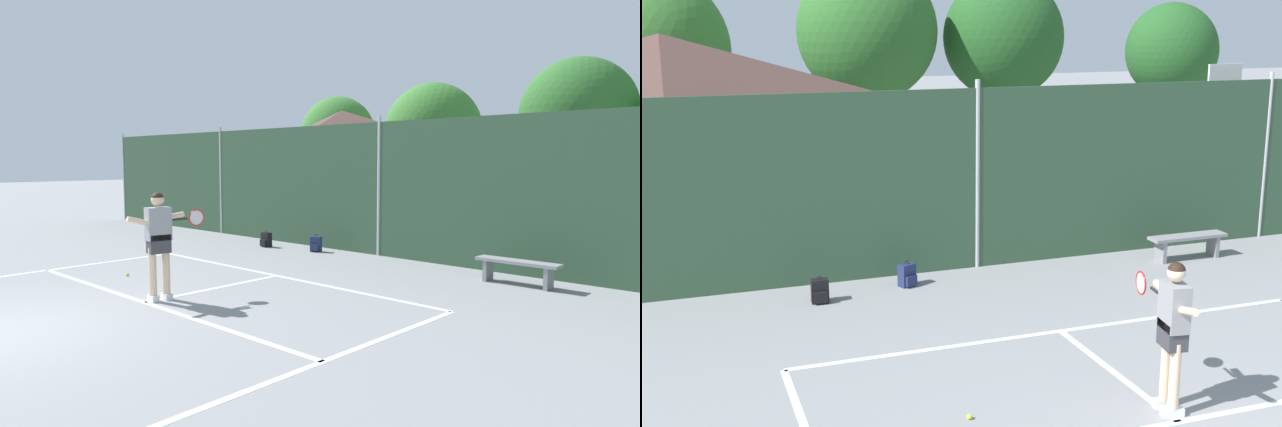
% 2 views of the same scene
% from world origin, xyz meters
% --- Properties ---
extents(court_markings, '(8.30, 11.10, 0.01)m').
position_xyz_m(court_markings, '(0.00, 0.65, 0.00)').
color(court_markings, white).
rests_on(court_markings, ground).
extents(chainlink_fence, '(26.09, 0.09, 3.50)m').
position_xyz_m(chainlink_fence, '(-0.00, 9.00, 1.68)').
color(chainlink_fence, '#2D4C33').
rests_on(chainlink_fence, ground).
extents(clubhouse_building, '(7.05, 4.33, 4.27)m').
position_xyz_m(clubhouse_building, '(-5.32, 13.74, 2.21)').
color(clubhouse_building, beige).
rests_on(clubhouse_building, ground).
extents(treeline_backdrop, '(27.30, 4.22, 6.39)m').
position_xyz_m(treeline_backdrop, '(-1.56, 20.61, 3.83)').
color(treeline_backdrop, brown).
rests_on(treeline_backdrop, ground).
extents(tennis_player, '(0.32, 1.44, 1.85)m').
position_xyz_m(tennis_player, '(0.04, 2.76, 1.11)').
color(tennis_player, silver).
rests_on(tennis_player, ground).
extents(tennis_ball, '(0.07, 0.07, 0.07)m').
position_xyz_m(tennis_ball, '(-2.26, 3.37, 0.03)').
color(tennis_ball, '#CCE033').
rests_on(tennis_ball, ground).
extents(backpack_black, '(0.29, 0.25, 0.46)m').
position_xyz_m(backpack_black, '(-3.15, 8.00, 0.19)').
color(backpack_black, black).
rests_on(backpack_black, ground).
extents(backpack_navy, '(0.33, 0.32, 0.46)m').
position_xyz_m(backpack_navy, '(-1.56, 8.33, 0.19)').
color(backpack_navy, navy).
rests_on(backpack_navy, ground).
extents(courtside_bench, '(1.60, 0.36, 0.48)m').
position_xyz_m(courtside_bench, '(4.03, 8.08, 0.36)').
color(courtside_bench, gray).
rests_on(courtside_bench, ground).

